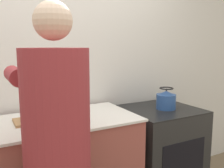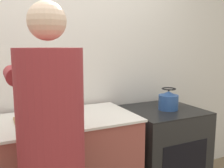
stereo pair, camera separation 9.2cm
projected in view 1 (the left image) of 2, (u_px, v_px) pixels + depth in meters
name	position (u px, v px, depth m)	size (l,w,h in m)	color
wall_back	(52.00, 67.00, 2.20)	(8.00, 0.05, 2.60)	silver
oven	(159.00, 153.00, 2.42)	(0.68, 0.65, 0.90)	black
person	(57.00, 154.00, 1.32)	(0.39, 0.63, 1.70)	#272C1D
cutting_board	(37.00, 120.00, 1.82)	(0.31, 0.20, 0.02)	#A87A4C
knife	(39.00, 117.00, 1.86)	(0.24, 0.05, 0.01)	silver
kettle	(166.00, 100.00, 2.33)	(0.18, 0.18, 0.20)	#284C8C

